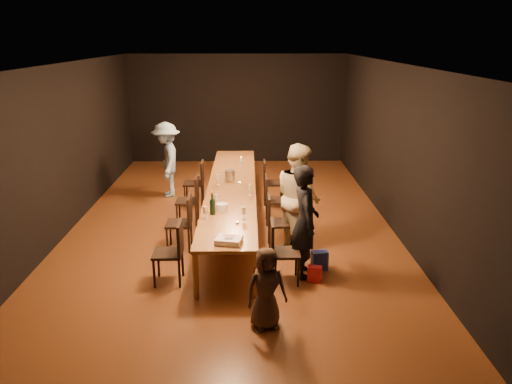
{
  "coord_description": "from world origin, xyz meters",
  "views": [
    {
      "loc": [
        0.33,
        -9.02,
        3.45
      ],
      "look_at": [
        0.44,
        -1.2,
        1.0
      ],
      "focal_mm": 35.0,
      "sensor_mm": 36.0,
      "label": 1
    }
  ],
  "objects_px": {
    "woman_tan": "(298,197)",
    "plate_stack": "(222,207)",
    "chair_right_1": "(280,222)",
    "champagne_bottle": "(212,203)",
    "chair_right_0": "(285,252)",
    "chair_right_2": "(276,200)",
    "woman_birthday": "(305,221)",
    "ice_bucket": "(230,175)",
    "birthday_cake": "(229,240)",
    "man_blue": "(167,160)",
    "chair_left_0": "(168,253)",
    "table": "(232,188)",
    "chair_left_1": "(179,223)",
    "chair_right_3": "(273,182)",
    "child": "(266,288)",
    "chair_left_3": "(194,183)",
    "chair_left_2": "(187,200)"
  },
  "relations": [
    {
      "from": "child",
      "to": "woman_birthday",
      "type": "bearing_deg",
      "value": 48.3
    },
    {
      "from": "chair_right_1",
      "to": "champagne_bottle",
      "type": "distance_m",
      "value": 1.25
    },
    {
      "from": "chair_right_0",
      "to": "chair_right_2",
      "type": "bearing_deg",
      "value": 180.0
    },
    {
      "from": "woman_birthday",
      "to": "ice_bucket",
      "type": "relative_size",
      "value": 7.96
    },
    {
      "from": "table",
      "to": "plate_stack",
      "type": "height_order",
      "value": "plate_stack"
    },
    {
      "from": "plate_stack",
      "to": "ice_bucket",
      "type": "distance_m",
      "value": 1.73
    },
    {
      "from": "chair_right_0",
      "to": "chair_right_3",
      "type": "distance_m",
      "value": 3.6
    },
    {
      "from": "chair_left_2",
      "to": "woman_tan",
      "type": "distance_m",
      "value": 2.34
    },
    {
      "from": "chair_right_3",
      "to": "chair_left_1",
      "type": "bearing_deg",
      "value": -35.31
    },
    {
      "from": "chair_right_3",
      "to": "child",
      "type": "distance_m",
      "value": 4.8
    },
    {
      "from": "chair_right_3",
      "to": "chair_left_2",
      "type": "distance_m",
      "value": 2.08
    },
    {
      "from": "chair_left_3",
      "to": "woman_tan",
      "type": "relative_size",
      "value": 0.52
    },
    {
      "from": "woman_birthday",
      "to": "woman_tan",
      "type": "relative_size",
      "value": 0.95
    },
    {
      "from": "chair_left_3",
      "to": "child",
      "type": "relative_size",
      "value": 0.89
    },
    {
      "from": "chair_left_0",
      "to": "birthday_cake",
      "type": "height_order",
      "value": "chair_left_0"
    },
    {
      "from": "chair_right_1",
      "to": "child",
      "type": "height_order",
      "value": "child"
    },
    {
      "from": "table",
      "to": "chair_left_0",
      "type": "xyz_separation_m",
      "value": [
        -0.85,
        -2.4,
        -0.24
      ]
    },
    {
      "from": "chair_right_3",
      "to": "chair_left_1",
      "type": "distance_m",
      "value": 2.94
    },
    {
      "from": "chair_right_0",
      "to": "chair_left_1",
      "type": "distance_m",
      "value": 2.08
    },
    {
      "from": "chair_left_2",
      "to": "child",
      "type": "xyz_separation_m",
      "value": [
        1.38,
        -3.59,
        0.06
      ]
    },
    {
      "from": "birthday_cake",
      "to": "champagne_bottle",
      "type": "distance_m",
      "value": 1.2
    },
    {
      "from": "chair_left_0",
      "to": "woman_birthday",
      "type": "distance_m",
      "value": 2.05
    },
    {
      "from": "chair_right_3",
      "to": "chair_left_0",
      "type": "bearing_deg",
      "value": -25.28
    },
    {
      "from": "man_blue",
      "to": "woman_tan",
      "type": "bearing_deg",
      "value": 30.98
    },
    {
      "from": "chair_left_1",
      "to": "ice_bucket",
      "type": "distance_m",
      "value": 1.79
    },
    {
      "from": "chair_right_0",
      "to": "child",
      "type": "xyz_separation_m",
      "value": [
        -0.32,
        -1.19,
        0.06
      ]
    },
    {
      "from": "woman_tan",
      "to": "plate_stack",
      "type": "xyz_separation_m",
      "value": [
        -1.26,
        -0.24,
        -0.09
      ]
    },
    {
      "from": "chair_left_0",
      "to": "man_blue",
      "type": "distance_m",
      "value": 4.22
    },
    {
      "from": "chair_right_2",
      "to": "ice_bucket",
      "type": "xyz_separation_m",
      "value": [
        -0.89,
        0.35,
        0.39
      ]
    },
    {
      "from": "chair_right_0",
      "to": "chair_right_2",
      "type": "xyz_separation_m",
      "value": [
        0.0,
        2.4,
        0.0
      ]
    },
    {
      "from": "chair_right_2",
      "to": "chair_left_0",
      "type": "height_order",
      "value": "same"
    },
    {
      "from": "chair_left_0",
      "to": "ice_bucket",
      "type": "height_order",
      "value": "ice_bucket"
    },
    {
      "from": "man_blue",
      "to": "champagne_bottle",
      "type": "distance_m",
      "value": 3.56
    },
    {
      "from": "chair_left_3",
      "to": "man_blue",
      "type": "xyz_separation_m",
      "value": [
        -0.64,
        0.55,
        0.37
      ]
    },
    {
      "from": "chair_left_1",
      "to": "woman_tan",
      "type": "bearing_deg",
      "value": -88.31
    },
    {
      "from": "chair_left_3",
      "to": "plate_stack",
      "type": "bearing_deg",
      "value": -164.02
    },
    {
      "from": "chair_right_0",
      "to": "champagne_bottle",
      "type": "height_order",
      "value": "champagne_bottle"
    },
    {
      "from": "plate_stack",
      "to": "chair_right_3",
      "type": "bearing_deg",
      "value": 69.53
    },
    {
      "from": "chair_right_1",
      "to": "chair_left_2",
      "type": "xyz_separation_m",
      "value": [
        -1.7,
        1.2,
        0.0
      ]
    },
    {
      "from": "child",
      "to": "plate_stack",
      "type": "height_order",
      "value": "child"
    },
    {
      "from": "plate_stack",
      "to": "champagne_bottle",
      "type": "xyz_separation_m",
      "value": [
        -0.14,
        -0.2,
        0.13
      ]
    },
    {
      "from": "chair_right_3",
      "to": "table",
      "type": "bearing_deg",
      "value": -35.31
    },
    {
      "from": "chair_left_0",
      "to": "table",
      "type": "bearing_deg",
      "value": -19.5
    },
    {
      "from": "child",
      "to": "man_blue",
      "type": "bearing_deg",
      "value": 92.67
    },
    {
      "from": "chair_right_1",
      "to": "champagne_bottle",
      "type": "xyz_separation_m",
      "value": [
        -1.1,
        -0.38,
        0.47
      ]
    },
    {
      "from": "chair_left_0",
      "to": "chair_right_3",
      "type": "bearing_deg",
      "value": -25.28
    },
    {
      "from": "plate_stack",
      "to": "ice_bucket",
      "type": "relative_size",
      "value": 0.92
    },
    {
      "from": "chair_left_3",
      "to": "chair_right_2",
      "type": "bearing_deg",
      "value": -125.22
    },
    {
      "from": "plate_stack",
      "to": "champagne_bottle",
      "type": "distance_m",
      "value": 0.27
    },
    {
      "from": "champagne_bottle",
      "to": "ice_bucket",
      "type": "bearing_deg",
      "value": 83.88
    }
  ]
}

